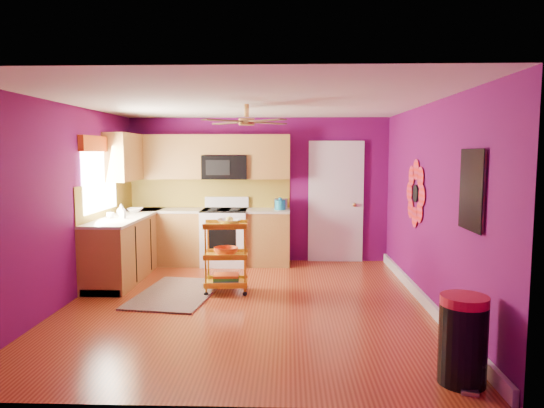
{
  "coord_description": "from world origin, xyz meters",
  "views": [
    {
      "loc": [
        0.52,
        -5.93,
        1.89
      ],
      "look_at": [
        0.31,
        0.4,
        1.22
      ],
      "focal_mm": 32.0,
      "sensor_mm": 36.0,
      "label": 1
    }
  ],
  "objects": [
    {
      "name": "ground",
      "position": [
        0.0,
        0.0,
        0.0
      ],
      "size": [
        5.0,
        5.0,
        0.0
      ],
      "primitive_type": "plane",
      "color": "maroon",
      "rests_on": "ground"
    },
    {
      "name": "room_envelope",
      "position": [
        0.03,
        0.0,
        1.63
      ],
      "size": [
        4.54,
        5.04,
        2.52
      ],
      "color": "#630B57",
      "rests_on": "ground"
    },
    {
      "name": "lower_cabinets",
      "position": [
        -1.35,
        1.82,
        0.43
      ],
      "size": [
        2.81,
        2.31,
        0.94
      ],
      "color": "brown",
      "rests_on": "ground"
    },
    {
      "name": "electric_range",
      "position": [
        -0.55,
        2.17,
        0.48
      ],
      "size": [
        0.76,
        0.66,
        1.13
      ],
      "color": "white",
      "rests_on": "ground"
    },
    {
      "name": "upper_cabinetry",
      "position": [
        -1.24,
        2.17,
        1.8
      ],
      "size": [
        2.8,
        2.3,
        1.26
      ],
      "color": "brown",
      "rests_on": "ground"
    },
    {
      "name": "left_window",
      "position": [
        -2.22,
        1.05,
        1.74
      ],
      "size": [
        0.08,
        1.35,
        1.08
      ],
      "color": "white",
      "rests_on": "ground"
    },
    {
      "name": "panel_door",
      "position": [
        1.35,
        2.47,
        1.02
      ],
      "size": [
        0.95,
        0.11,
        2.15
      ],
      "color": "white",
      "rests_on": "ground"
    },
    {
      "name": "right_wall_art",
      "position": [
        2.23,
        -0.34,
        1.44
      ],
      "size": [
        0.04,
        2.74,
        1.04
      ],
      "color": "black",
      "rests_on": "ground"
    },
    {
      "name": "ceiling_fan",
      "position": [
        0.0,
        0.2,
        2.29
      ],
      "size": [
        1.01,
        1.01,
        0.26
      ],
      "color": "#BF8C3F",
      "rests_on": "ground"
    },
    {
      "name": "shag_rug",
      "position": [
        -0.97,
        0.37,
        0.01
      ],
      "size": [
        1.15,
        1.66,
        0.02
      ],
      "primitive_type": "cube",
      "rotation": [
        0.0,
        0.0,
        -0.13
      ],
      "color": "black",
      "rests_on": "ground"
    },
    {
      "name": "rolling_cart",
      "position": [
        -0.31,
        0.48,
        0.54
      ],
      "size": [
        0.61,
        0.46,
        1.05
      ],
      "color": "gold",
      "rests_on": "ground"
    },
    {
      "name": "trash_can",
      "position": [
        1.96,
        -2.06,
        0.37
      ],
      "size": [
        0.47,
        0.48,
        0.74
      ],
      "color": "black",
      "rests_on": "ground"
    },
    {
      "name": "teal_kettle",
      "position": [
        0.39,
        2.18,
        1.02
      ],
      "size": [
        0.18,
        0.18,
        0.21
      ],
      "color": "teal",
      "rests_on": "lower_cabinets"
    },
    {
      "name": "toaster",
      "position": [
        0.4,
        2.3,
        1.03
      ],
      "size": [
        0.22,
        0.15,
        0.18
      ],
      "primitive_type": "cube",
      "color": "beige",
      "rests_on": "lower_cabinets"
    },
    {
      "name": "soap_bottle_a",
      "position": [
        -1.89,
        0.99,
        1.03
      ],
      "size": [
        0.08,
        0.08,
        0.18
      ],
      "primitive_type": "imported",
      "color": "#EA3F72",
      "rests_on": "lower_cabinets"
    },
    {
      "name": "soap_bottle_b",
      "position": [
        -2.03,
        1.34,
        1.03
      ],
      "size": [
        0.14,
        0.14,
        0.17
      ],
      "primitive_type": "imported",
      "color": "white",
      "rests_on": "lower_cabinets"
    },
    {
      "name": "counter_dish",
      "position": [
        -1.96,
        1.81,
        0.97
      ],
      "size": [
        0.25,
        0.25,
        0.06
      ],
      "primitive_type": "imported",
      "color": "white",
      "rests_on": "lower_cabinets"
    },
    {
      "name": "counter_cup",
      "position": [
        -2.08,
        1.0,
        0.98
      ],
      "size": [
        0.11,
        0.11,
        0.09
      ],
      "primitive_type": "imported",
      "color": "white",
      "rests_on": "lower_cabinets"
    }
  ]
}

